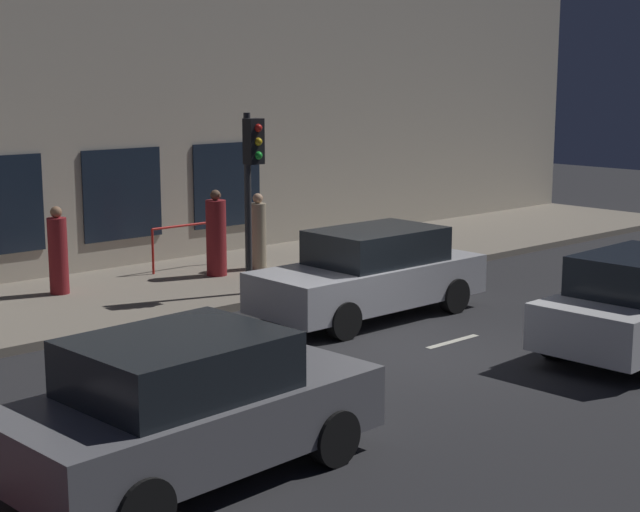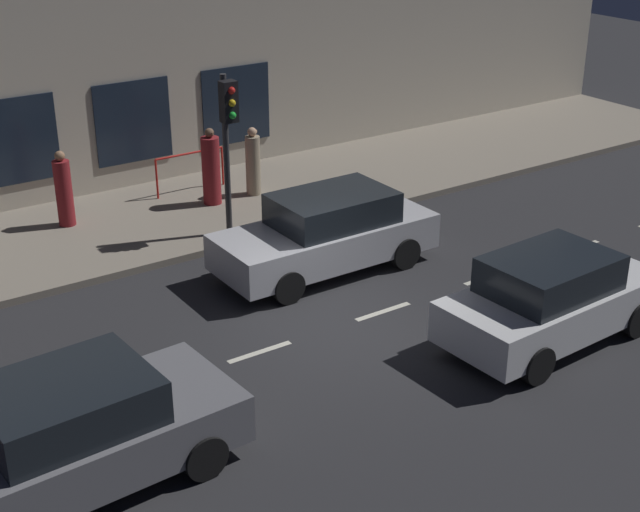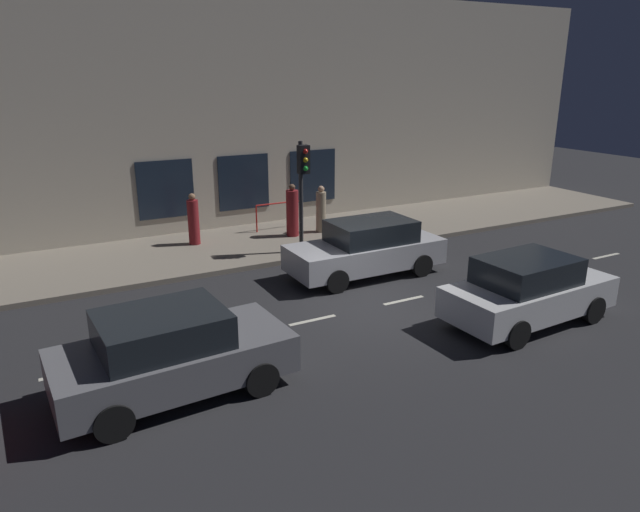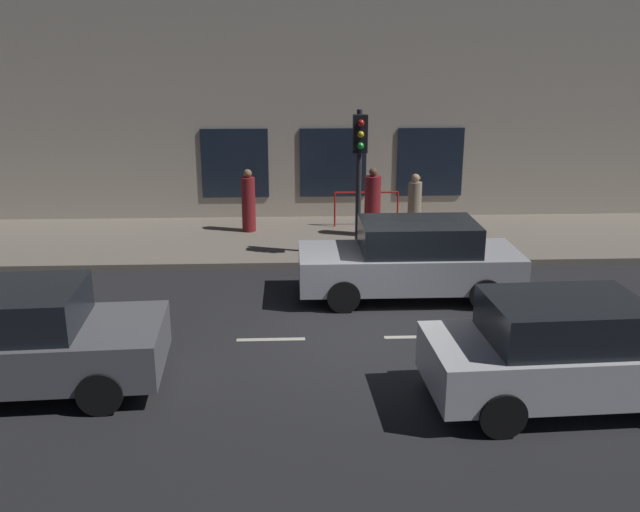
{
  "view_description": "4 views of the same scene",
  "coord_description": "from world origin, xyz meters",
  "px_view_note": "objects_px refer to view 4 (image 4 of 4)",
  "views": [
    {
      "loc": [
        -9.87,
        10.81,
        4.23
      ],
      "look_at": [
        1.57,
        0.49,
        1.38
      ],
      "focal_mm": 54.57,
      "sensor_mm": 36.0,
      "label": 1
    },
    {
      "loc": [
        -11.55,
        8.24,
        7.68
      ],
      "look_at": [
        0.86,
        -0.2,
        0.99
      ],
      "focal_mm": 51.43,
      "sensor_mm": 36.0,
      "label": 2
    },
    {
      "loc": [
        -10.9,
        7.22,
        5.51
      ],
      "look_at": [
        0.96,
        0.89,
        1.2
      ],
      "focal_mm": 32.21,
      "sensor_mm": 36.0,
      "label": 3
    },
    {
      "loc": [
        -11.12,
        1.21,
        4.91
      ],
      "look_at": [
        1.23,
        0.68,
        1.15
      ],
      "focal_mm": 38.59,
      "sensor_mm": 36.0,
      "label": 4
    }
  ],
  "objects_px": {
    "parked_car_0": "(411,259)",
    "pedestrian_2": "(414,207)",
    "traffic_light": "(359,156)",
    "parked_car_2": "(18,339)",
    "pedestrian_0": "(248,203)",
    "pedestrian_1": "(373,205)",
    "parked_car_3": "(569,352)"
  },
  "relations": [
    {
      "from": "traffic_light",
      "to": "parked_car_0",
      "type": "bearing_deg",
      "value": -159.86
    },
    {
      "from": "traffic_light",
      "to": "pedestrian_0",
      "type": "relative_size",
      "value": 2.04
    },
    {
      "from": "traffic_light",
      "to": "parked_car_2",
      "type": "bearing_deg",
      "value": 137.08
    },
    {
      "from": "parked_car_0",
      "to": "parked_car_2",
      "type": "relative_size",
      "value": 1.06
    },
    {
      "from": "parked_car_3",
      "to": "traffic_light",
      "type": "bearing_deg",
      "value": -163.6
    },
    {
      "from": "parked_car_2",
      "to": "parked_car_3",
      "type": "xyz_separation_m",
      "value": [
        -0.77,
        -7.94,
        -0.0
      ]
    },
    {
      "from": "parked_car_0",
      "to": "pedestrian_1",
      "type": "bearing_deg",
      "value": 4.21
    },
    {
      "from": "traffic_light",
      "to": "pedestrian_1",
      "type": "distance_m",
      "value": 2.56
    },
    {
      "from": "parked_car_2",
      "to": "parked_car_3",
      "type": "distance_m",
      "value": 7.98
    },
    {
      "from": "parked_car_3",
      "to": "pedestrian_2",
      "type": "xyz_separation_m",
      "value": [
        8.71,
        0.68,
        0.12
      ]
    },
    {
      "from": "parked_car_0",
      "to": "pedestrian_1",
      "type": "relative_size",
      "value": 2.48
    },
    {
      "from": "traffic_light",
      "to": "pedestrian_0",
      "type": "xyz_separation_m",
      "value": [
        2.53,
        2.7,
        -1.63
      ]
    },
    {
      "from": "pedestrian_1",
      "to": "pedestrian_2",
      "type": "xyz_separation_m",
      "value": [
        -0.01,
        -1.1,
        -0.07
      ]
    },
    {
      "from": "parked_car_3",
      "to": "pedestrian_1",
      "type": "height_order",
      "value": "pedestrian_1"
    },
    {
      "from": "parked_car_0",
      "to": "pedestrian_2",
      "type": "bearing_deg",
      "value": -10.54
    },
    {
      "from": "parked_car_2",
      "to": "pedestrian_2",
      "type": "xyz_separation_m",
      "value": [
        7.94,
        -7.26,
        0.11
      ]
    },
    {
      "from": "pedestrian_1",
      "to": "parked_car_0",
      "type": "bearing_deg",
      "value": 76.74
    },
    {
      "from": "parked_car_0",
      "to": "pedestrian_0",
      "type": "relative_size",
      "value": 2.64
    },
    {
      "from": "pedestrian_1",
      "to": "pedestrian_2",
      "type": "relative_size",
      "value": 1.1
    },
    {
      "from": "parked_car_0",
      "to": "pedestrian_2",
      "type": "height_order",
      "value": "pedestrian_2"
    },
    {
      "from": "parked_car_3",
      "to": "pedestrian_0",
      "type": "bearing_deg",
      "value": -154.17
    },
    {
      "from": "parked_car_3",
      "to": "pedestrian_0",
      "type": "xyz_separation_m",
      "value": [
        9.32,
        5.04,
        0.14
      ]
    },
    {
      "from": "traffic_light",
      "to": "pedestrian_1",
      "type": "height_order",
      "value": "traffic_light"
    },
    {
      "from": "parked_car_3",
      "to": "pedestrian_2",
      "type": "distance_m",
      "value": 8.74
    },
    {
      "from": "parked_car_0",
      "to": "pedestrian_1",
      "type": "xyz_separation_m",
      "value": [
        4.24,
        0.29,
        0.18
      ]
    },
    {
      "from": "traffic_light",
      "to": "parked_car_3",
      "type": "xyz_separation_m",
      "value": [
        -6.79,
        -2.34,
        -1.77
      ]
    },
    {
      "from": "parked_car_3",
      "to": "pedestrian_1",
      "type": "bearing_deg",
      "value": -171.05
    },
    {
      "from": "parked_car_0",
      "to": "traffic_light",
      "type": "bearing_deg",
      "value": 20.4
    },
    {
      "from": "parked_car_3",
      "to": "pedestrian_2",
      "type": "bearing_deg",
      "value": -178.13
    },
    {
      "from": "traffic_light",
      "to": "parked_car_0",
      "type": "height_order",
      "value": "traffic_light"
    },
    {
      "from": "traffic_light",
      "to": "pedestrian_2",
      "type": "relative_size",
      "value": 2.1
    },
    {
      "from": "pedestrian_2",
      "to": "pedestrian_1",
      "type": "bearing_deg",
      "value": -89.72
    }
  ]
}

